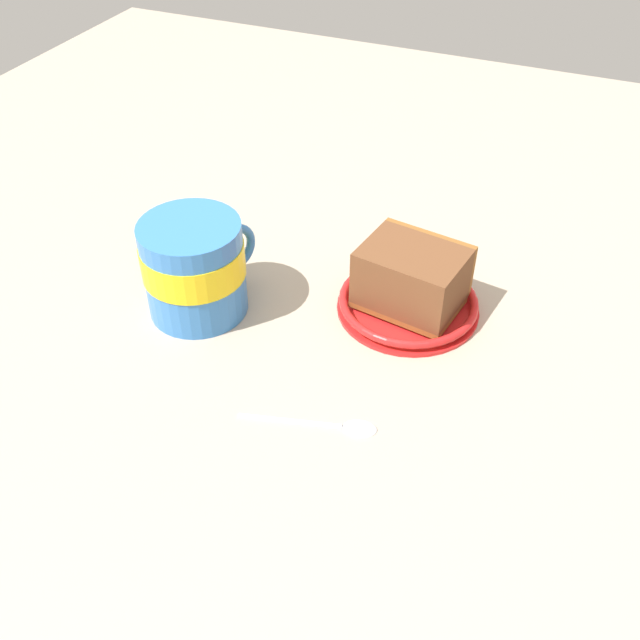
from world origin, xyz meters
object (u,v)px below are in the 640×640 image
at_px(small_plate, 408,303).
at_px(cake_slice, 412,277).
at_px(teaspoon, 337,424).
at_px(tea_mug, 195,265).

xyz_separation_m(small_plate, cake_slice, (-0.00, -0.00, 0.03)).
relative_size(small_plate, teaspoon, 1.20).
distance_m(small_plate, cake_slice, 0.03).
bearing_deg(tea_mug, small_plate, -157.88).
bearing_deg(cake_slice, tea_mug, 22.76).
distance_m(cake_slice, tea_mug, 0.21).
relative_size(tea_mug, teaspoon, 1.02).
bearing_deg(teaspoon, tea_mug, -26.40).
bearing_deg(teaspoon, cake_slice, -92.48).
xyz_separation_m(tea_mug, teaspoon, (-0.19, 0.09, -0.05)).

